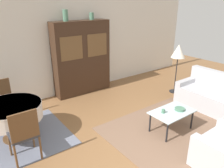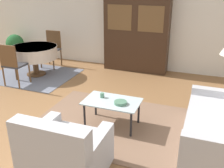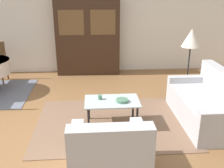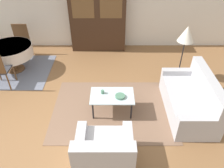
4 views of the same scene
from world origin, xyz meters
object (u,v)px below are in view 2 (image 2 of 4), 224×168
Objects in this scene: dining_chair_near at (13,63)px; bowl at (120,103)px; dining_table at (34,52)px; dining_chair_far at (52,46)px; armchair at (65,153)px; cup at (102,95)px; couch at (221,127)px; display_cabinet at (137,32)px; coffee_table at (112,104)px; potted_plant at (15,44)px.

bowl is at bearing -17.75° from dining_chair_near.
dining_chair_far is (-0.00, 0.80, -0.03)m from dining_table.
armchair is at bearing -49.08° from dining_table.
dining_chair_near is at bearing 162.42° from cup.
couch is 8.46× the size of bowl.
couch is 5.03m from dining_chair_far.
dining_table is 14.90× the size of cup.
couch reaches higher than dining_table.
display_cabinet is 26.75× the size of cup.
dining_chair_far is at bearing 124.35° from armchair.
coffee_table is at bearing 84.33° from armchair.
coffee_table is at bearing 137.76° from dining_chair_far.
cup is (2.51, -1.59, -0.10)m from dining_table.
armchair reaches higher than potted_plant.
bowl is at bearing -18.89° from cup.
potted_plant is at bearing 147.58° from bowl.
dining_chair_far is 12.48× the size of cup.
bowl is (2.87, -1.72, -0.11)m from dining_table.
bowl is at bearing -19.07° from coffee_table.
armchair is 1.27× the size of potted_plant.
coffee_table is 4.50× the size of bowl.
couch is at bearing -1.74° from cup.
dining_chair_far is (-2.28, -0.48, -0.48)m from display_cabinet.
armchair is at bearing -44.76° from potted_plant.
dining_chair_far is at bearing 138.79° from bowl.
bowl is (0.16, -0.06, 0.07)m from coffee_table.
potted_plant is (-4.35, 2.76, -0.04)m from bowl.
armchair is 0.98× the size of dining_chair_far.
dining_chair_far reaches higher than coffee_table.
display_cabinet is at bearing 29.22° from dining_table.
bowl is at bearing 138.79° from dining_chair_far.
couch is 6.45m from potted_plant.
armchair is 1.04× the size of coffee_table.
dining_chair_near is 1.00× the size of dining_chair_far.
couch is 22.20× the size of cup.
dining_table is 1.81m from potted_plant.
bowl reaches higher than coffee_table.
display_cabinet is at bearing -168.20° from dining_chair_far.
potted_plant is (-4.18, 2.70, 0.03)m from coffee_table.
couch is 1.49× the size of dining_table.
couch reaches higher than cup.
dining_chair_far reaches higher than cup.
dining_chair_far reaches higher than armchair.
couch is 1.81× the size of armchair.
dining_chair_near is (-2.71, 0.86, 0.15)m from coffee_table.
coffee_table is 3.66m from dining_chair_far.
dining_chair_near and dining_chair_far have the same top height.
bowl is (0.37, -0.13, -0.02)m from cup.
cup reaches higher than bowl.
dining_chair_near reaches higher than bowl.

